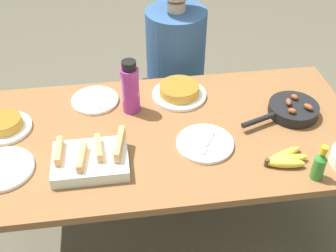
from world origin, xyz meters
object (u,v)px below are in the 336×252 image
empty_plate_far_left (2,169)px  water_bottle (130,88)px  skillet (292,110)px  empty_plate_near_front (95,100)px  melon_tray (91,159)px  frittata_plate_side (5,125)px  person_figure (175,84)px  hot_sauce_bottle (320,164)px  frittata_plate_center (179,92)px  empty_plate_far_right (205,143)px  banana_bunch (284,159)px

empty_plate_far_left → water_bottle: 0.63m
skillet → empty_plate_near_front: skillet is taller
melon_tray → frittata_plate_side: melon_tray is taller
empty_plate_far_left → person_figure: bearing=44.9°
skillet → hot_sauce_bottle: 0.39m
frittata_plate_center → water_bottle: (-0.23, -0.08, 0.10)m
empty_plate_far_right → frittata_plate_side: bearing=165.4°
water_bottle → person_figure: (0.28, 0.49, -0.33)m
melon_tray → skillet: (0.90, 0.20, -0.00)m
empty_plate_near_front → empty_plate_far_left: bearing=-131.7°
frittata_plate_center → empty_plate_near_front: size_ratio=1.18×
melon_tray → water_bottle: bearing=61.6°
frittata_plate_side → hot_sauce_bottle: bearing=-20.4°
empty_plate_near_front → hot_sauce_bottle: (0.83, -0.61, 0.06)m
empty_plate_far_right → banana_bunch: bearing=-27.0°
frittata_plate_center → empty_plate_far_left: bearing=-152.6°
empty_plate_near_front → empty_plate_far_right: same height
hot_sauce_bottle → person_figure: size_ratio=0.13×
skillet → hot_sauce_bottle: bearing=63.6°
empty_plate_far_right → water_bottle: size_ratio=0.93×
frittata_plate_center → melon_tray: bearing=-135.2°
frittata_plate_center → hot_sauce_bottle: bearing=-53.9°
frittata_plate_side → water_bottle: (0.55, 0.06, 0.10)m
banana_bunch → empty_plate_far_left: (-1.10, 0.11, -0.01)m
frittata_plate_center → banana_bunch: bearing=-56.0°
frittata_plate_side → empty_plate_far_right: bearing=-14.6°
frittata_plate_center → person_figure: size_ratio=0.21×
skillet → empty_plate_far_left: size_ratio=1.54×
banana_bunch → person_figure: (-0.29, 0.92, -0.23)m
melon_tray → water_bottle: water_bottle is taller
hot_sauce_bottle → empty_plate_far_right: bearing=148.3°
banana_bunch → skillet: (0.14, 0.29, 0.01)m
banana_bunch → hot_sauce_bottle: (0.09, -0.09, 0.05)m
melon_tray → person_figure: person_figure is taller
empty_plate_far_left → person_figure: (0.81, 0.81, -0.22)m
empty_plate_far_right → water_bottle: water_bottle is taller
banana_bunch → skillet: size_ratio=0.49×
frittata_plate_side → melon_tray: bearing=-36.2°
empty_plate_far_left → water_bottle: size_ratio=0.96×
frittata_plate_side → person_figure: 1.03m
frittata_plate_center → water_bottle: 0.26m
skillet → water_bottle: (-0.71, 0.14, 0.09)m
banana_bunch → melon_tray: melon_tray is taller
empty_plate_near_front → person_figure: bearing=41.9°
skillet → water_bottle: 0.73m
melon_tray → empty_plate_far_left: (-0.35, 0.02, -0.02)m
frittata_plate_center → empty_plate_far_right: size_ratio=1.08×
melon_tray → frittata_plate_side: (-0.37, 0.27, -0.01)m
frittata_plate_center → empty_plate_near_front: bearing=178.5°
frittata_plate_center → person_figure: (0.05, 0.41, -0.24)m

